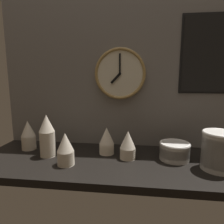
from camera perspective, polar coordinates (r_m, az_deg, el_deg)
ground_plane at (r=117.20cm, az=1.76°, el=-14.20°), size 160.00×56.00×4.00cm
wall_tiled_back at (r=133.54cm, az=2.98°, el=12.75°), size 160.00×3.00×105.00cm
cup_stack_center_left at (r=109.32cm, az=-13.16°, el=-10.23°), size 9.02×9.02×17.42cm
cup_stack_center at (r=121.60cm, az=-1.54°, el=-8.19°), size 9.02×9.02×16.21cm
cup_stack_center_right at (r=114.82cm, az=4.53°, el=-9.33°), size 9.02×9.02×16.21cm
cup_stack_far_left at (r=139.41cm, az=-22.79°, el=-6.08°), size 9.02×9.02×18.64cm
cup_stack_left at (r=123.01cm, az=-18.05°, el=-6.40°), size 9.02×9.02×24.73cm
bowl_stack_far_right at (r=114.32cm, az=28.27°, el=-9.52°), size 16.91×16.91×19.55cm
bowl_stack_right at (r=119.40cm, az=17.44°, el=-10.40°), size 16.91×16.91×9.94cm
wall_clock at (r=130.47cm, az=2.29°, el=10.85°), size 32.97×2.70×32.97cm
menu_board at (r=139.09cm, az=26.87°, el=14.56°), size 37.96×1.32×47.51cm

